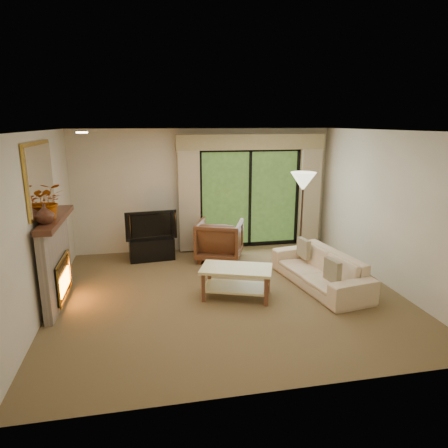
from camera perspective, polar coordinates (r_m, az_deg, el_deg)
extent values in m
plane|color=brown|center=(6.63, 0.51, -9.88)|extent=(5.50, 5.50, 0.00)
plane|color=silver|center=(6.05, 0.56, 13.18)|extent=(5.50, 5.50, 0.00)
plane|color=beige|center=(8.63, -2.83, 4.84)|extent=(5.00, 0.00, 5.00)
plane|color=beige|center=(3.91, 8.02, -7.15)|extent=(5.00, 0.00, 5.00)
plane|color=beige|center=(6.28, -24.86, -0.10)|extent=(0.00, 5.00, 5.00)
plane|color=beige|center=(7.28, 22.27, 1.99)|extent=(0.00, 5.00, 5.00)
cube|color=tan|center=(8.45, -5.02, 3.91)|extent=(0.45, 0.18, 2.35)
cube|color=tan|center=(9.13, 12.12, 4.43)|extent=(0.45, 0.18, 2.35)
cube|color=tan|center=(8.59, 3.98, 11.62)|extent=(3.20, 0.24, 0.32)
cube|color=black|center=(8.26, -10.28, -3.51)|extent=(0.93, 0.49, 0.45)
imported|color=black|center=(8.12, -10.44, -0.05)|extent=(1.02, 0.23, 0.58)
imported|color=#56311C|center=(8.09, -0.64, -2.29)|extent=(1.13, 1.14, 0.82)
imported|color=beige|center=(7.01, 13.53, -6.32)|extent=(1.10, 2.13, 0.59)
cube|color=brown|center=(6.43, 15.23, -6.43)|extent=(0.15, 0.36, 0.35)
cube|color=brown|center=(7.43, 11.29, -3.38)|extent=(0.14, 0.35, 0.34)
imported|color=#4C281A|center=(5.99, -24.26, 1.33)|extent=(0.34, 0.34, 0.27)
imported|color=#994106|center=(6.20, -23.88, 3.00)|extent=(0.51, 0.45, 0.53)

